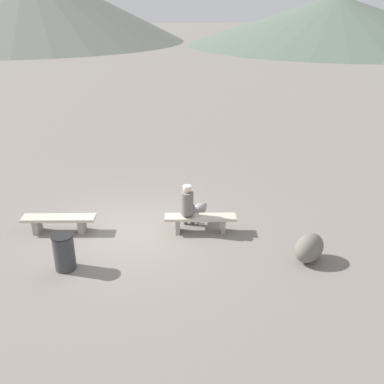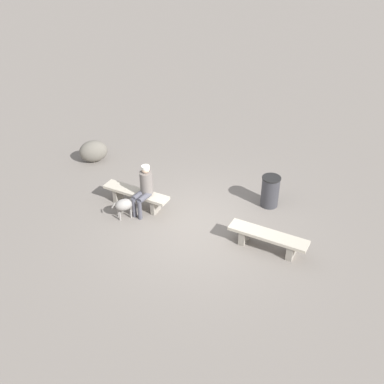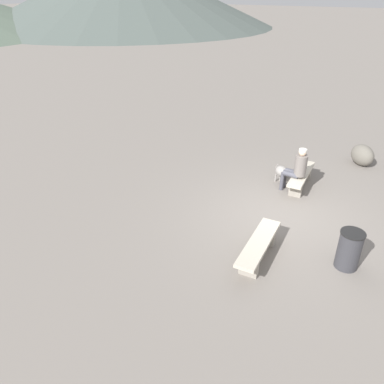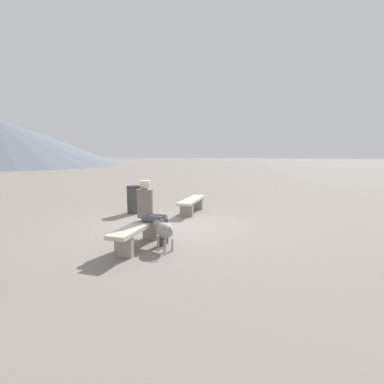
{
  "view_description": "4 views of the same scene",
  "coord_description": "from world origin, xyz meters",
  "px_view_note": "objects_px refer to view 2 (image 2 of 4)",
  "views": [
    {
      "loc": [
        1.63,
        -10.21,
        5.65
      ],
      "look_at": [
        1.63,
        0.83,
        0.78
      ],
      "focal_mm": 41.37,
      "sensor_mm": 36.0,
      "label": 1
    },
    {
      "loc": [
        -4.43,
        8.55,
        7.39
      ],
      "look_at": [
        0.47,
        -0.55,
        0.55
      ],
      "focal_mm": 45.03,
      "sensor_mm": 36.0,
      "label": 2
    },
    {
      "loc": [
        -8.2,
        -1.73,
        5.2
      ],
      "look_at": [
        -1.14,
        1.99,
        0.79
      ],
      "focal_mm": 35.22,
      "sensor_mm": 36.0,
      "label": 3
    },
    {
      "loc": [
        7.06,
        2.72,
        1.89
      ],
      "look_at": [
        -1.3,
        0.18,
        0.73
      ],
      "focal_mm": 27.59,
      "sensor_mm": 36.0,
      "label": 4
    }
  ],
  "objects_px": {
    "boulder": "(93,151)",
    "dog": "(126,204)",
    "bench_left": "(268,238)",
    "seated_person": "(144,187)",
    "trash_bin": "(270,191)",
    "bench_right": "(136,195)"
  },
  "relations": [
    {
      "from": "bench_right",
      "to": "dog",
      "type": "distance_m",
      "value": 0.53
    },
    {
      "from": "trash_bin",
      "to": "bench_left",
      "type": "bearing_deg",
      "value": 109.31
    },
    {
      "from": "seated_person",
      "to": "trash_bin",
      "type": "xyz_separation_m",
      "value": [
        -2.75,
        -1.8,
        -0.33
      ]
    },
    {
      "from": "trash_bin",
      "to": "dog",
      "type": "bearing_deg",
      "value": 36.43
    },
    {
      "from": "bench_left",
      "to": "bench_right",
      "type": "bearing_deg",
      "value": -0.76
    },
    {
      "from": "dog",
      "to": "boulder",
      "type": "xyz_separation_m",
      "value": [
        2.55,
        -1.91,
        -0.05
      ]
    },
    {
      "from": "bench_right",
      "to": "seated_person",
      "type": "bearing_deg",
      "value": 164.98
    },
    {
      "from": "trash_bin",
      "to": "boulder",
      "type": "height_order",
      "value": "trash_bin"
    },
    {
      "from": "dog",
      "to": "trash_bin",
      "type": "bearing_deg",
      "value": -13.16
    },
    {
      "from": "bench_left",
      "to": "bench_right",
      "type": "distance_m",
      "value": 3.69
    },
    {
      "from": "dog",
      "to": "trash_bin",
      "type": "xyz_separation_m",
      "value": [
        -3.03,
        -2.24,
        0.04
      ]
    },
    {
      "from": "bench_right",
      "to": "seated_person",
      "type": "height_order",
      "value": "seated_person"
    },
    {
      "from": "seated_person",
      "to": "dog",
      "type": "relative_size",
      "value": 2.22
    },
    {
      "from": "bench_right",
      "to": "dog",
      "type": "xyz_separation_m",
      "value": [
        -0.05,
        0.52,
        0.05
      ]
    },
    {
      "from": "boulder",
      "to": "dog",
      "type": "bearing_deg",
      "value": 143.06
    },
    {
      "from": "bench_left",
      "to": "trash_bin",
      "type": "distance_m",
      "value": 1.83
    },
    {
      "from": "dog",
      "to": "trash_bin",
      "type": "distance_m",
      "value": 3.77
    },
    {
      "from": "bench_left",
      "to": "seated_person",
      "type": "bearing_deg",
      "value": 0.7
    },
    {
      "from": "bench_left",
      "to": "seated_person",
      "type": "relative_size",
      "value": 1.42
    },
    {
      "from": "seated_person",
      "to": "dog",
      "type": "xyz_separation_m",
      "value": [
        0.29,
        0.44,
        -0.37
      ]
    },
    {
      "from": "boulder",
      "to": "bench_left",
      "type": "bearing_deg",
      "value": 167.23
    },
    {
      "from": "seated_person",
      "to": "trash_bin",
      "type": "relative_size",
      "value": 1.55
    }
  ]
}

